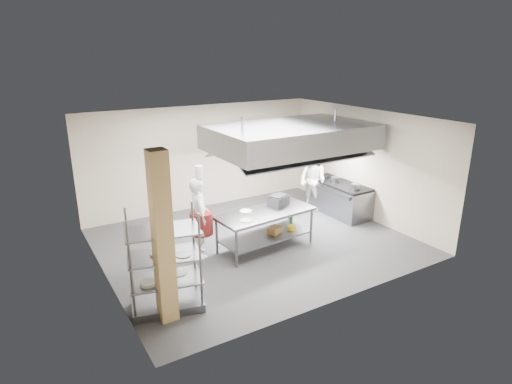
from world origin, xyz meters
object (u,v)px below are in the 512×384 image
island (265,230)px  griddle (278,200)px  chef_head (199,217)px  cooking_range (338,199)px  stockpot (335,180)px  chef_line (313,180)px  pass_rack (165,261)px  chef_plating (167,253)px

island → griddle: bearing=20.4°
chef_head → griddle: bearing=-83.4°
cooking_range → stockpot: (-0.10, 0.07, 0.56)m
cooking_range → chef_line: 0.90m
island → chef_head: 1.59m
island → stockpot: stockpot is taller
chef_head → stockpot: chef_head is taller
cooking_range → chef_line: size_ratio=1.13×
pass_rack → stockpot: (5.78, 2.17, 0.04)m
chef_line → chef_plating: (-5.20, -2.24, -0.04)m
griddle → stockpot: 2.53m
chef_head → chef_plating: bearing=147.9°
stockpot → chef_line: bearing=126.1°
chef_line → stockpot: 0.66m
chef_line → stockpot: (0.38, -0.53, 0.10)m
cooking_range → griddle: bearing=-165.4°
pass_rack → griddle: size_ratio=4.14×
cooking_range → stockpot: size_ratio=8.57×
cooking_range → chef_plating: size_ratio=1.18×
cooking_range → stockpot: stockpot is taller
chef_plating → stockpot: bearing=126.7°
chef_plating → stockpot: (5.58, 1.71, 0.13)m
pass_rack → chef_head: 2.17m
island → pass_rack: pass_rack is taller
pass_rack → chef_plating: (0.20, 0.46, -0.09)m
pass_rack → griddle: bearing=36.2°
cooking_range → chef_line: chef_line is taller
pass_rack → stockpot: size_ratio=8.05×
island → chef_plating: size_ratio=1.37×
island → chef_plating: chef_plating is taller
griddle → chef_plating: bearing=177.3°
island → chef_head: (-1.45, 0.46, 0.46)m
island → griddle: size_ratio=5.12×
island → cooking_range: bearing=11.5°
griddle → stockpot: bearing=-3.3°
island → chef_head: chef_head is taller
pass_rack → chef_line: 6.04m
island → stockpot: 3.14m
island → chef_line: size_ratio=1.31×
island → chef_line: 2.99m
chef_line → stockpot: bearing=26.0°
chef_head → island: bearing=-94.8°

